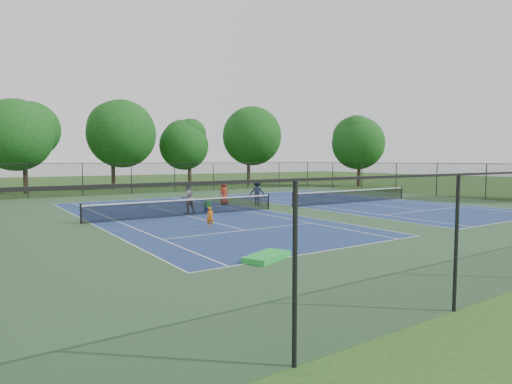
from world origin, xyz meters
TOP-DOWN VIEW (x-y plane):
  - ground at (0.00, 0.00)m, footprint 140.00×140.00m
  - court_pad at (0.00, 0.00)m, footprint 36.00×36.00m
  - tennis_court_left at (-7.00, 0.00)m, footprint 12.00×23.83m
  - tennis_court_right at (7.00, 0.00)m, footprint 12.00×23.83m
  - perimeter_fence at (0.00, 0.00)m, footprint 36.08×36.08m
  - tree_back_a at (-13.00, 24.00)m, footprint 6.80×6.80m
  - tree_back_b at (-4.00, 26.00)m, footprint 7.60×7.60m
  - tree_back_c at (5.00, 25.00)m, footprint 6.00×6.00m
  - tree_back_d at (13.00, 24.00)m, footprint 7.80×7.80m
  - tree_side_e at (23.00, 14.00)m, footprint 6.60×6.60m
  - child_player at (-7.92, -4.66)m, footprint 0.42×0.34m
  - instructor at (-6.52, 0.93)m, footprint 1.02×0.83m
  - bystander_b at (-0.26, 2.50)m, footprint 1.39×1.30m
  - bystander_c at (-2.03, 4.27)m, footprint 0.98×0.77m
  - ball_crate at (-5.18, 0.87)m, footprint 0.41×0.37m
  - ball_hopper at (-5.18, 0.87)m, footprint 0.36×0.31m
  - green_tarp at (-9.57, -11.75)m, footprint 1.99×1.52m

SIDE VIEW (x-z plane):
  - ground at x=0.00m, z-range 0.00..0.00m
  - court_pad at x=0.00m, z-range 0.00..0.01m
  - tennis_court_left at x=-7.00m, z-range -0.44..0.63m
  - tennis_court_right at x=7.00m, z-range -0.44..0.63m
  - green_tarp at x=-9.57m, z-range 0.01..0.19m
  - ball_crate at x=-5.18m, z-range 0.00..0.30m
  - ball_hopper at x=-5.18m, z-range 0.30..0.71m
  - child_player at x=-7.92m, z-range 0.00..1.01m
  - bystander_c at x=-2.03m, z-range 0.00..1.77m
  - bystander_b at x=-0.26m, z-range 0.00..1.88m
  - instructor at x=-6.52m, z-range 0.00..1.96m
  - perimeter_fence at x=0.00m, z-range 0.09..3.11m
  - tree_back_c at x=5.00m, z-range 1.28..9.68m
  - tree_side_e at x=23.00m, z-range 1.37..10.25m
  - tree_back_a at x=-13.00m, z-range 1.46..10.61m
  - tree_back_b at x=-4.00m, z-range 1.58..11.61m
  - tree_back_d at x=13.00m, z-range 1.64..12.01m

